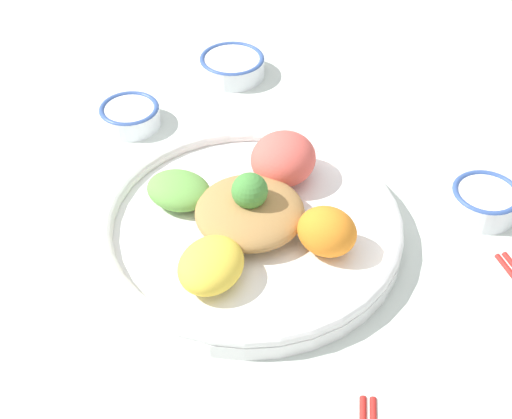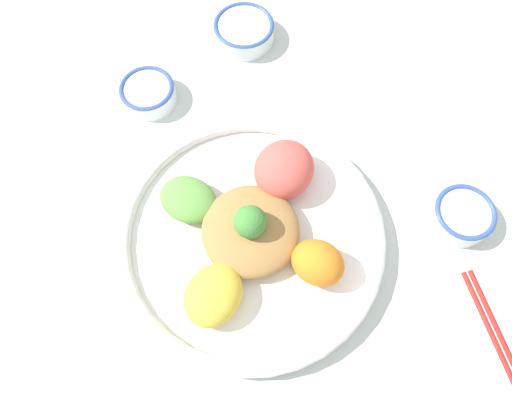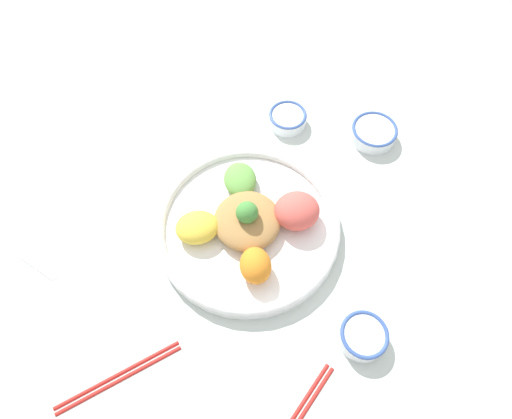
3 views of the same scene
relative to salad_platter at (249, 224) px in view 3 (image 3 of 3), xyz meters
name	(u,v)px [view 3 (image 3 of 3)]	position (x,y,z in m)	size (l,w,h in m)	color
ground_plane	(249,222)	(-0.01, -0.01, -0.03)	(2.40, 2.40, 0.00)	silver
salad_platter	(249,224)	(0.00, 0.00, 0.00)	(0.37, 0.37, 0.10)	white
sauce_bowl_red	(374,132)	(-0.37, -0.04, -0.01)	(0.10, 0.10, 0.03)	white
rice_bowl_blue	(288,118)	(-0.23, -0.18, -0.01)	(0.09, 0.09, 0.03)	white
sauce_bowl_dark	(363,336)	(-0.05, 0.29, 0.00)	(0.09, 0.09, 0.04)	white
chopsticks_pair_far	(119,377)	(0.34, 0.11, -0.02)	(0.23, 0.04, 0.01)	red
serving_spoon_main	(54,278)	(0.37, -0.12, -0.02)	(0.08, 0.13, 0.01)	white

